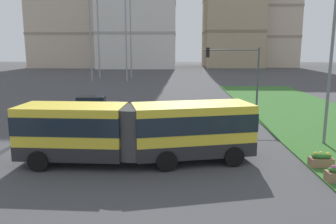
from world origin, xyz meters
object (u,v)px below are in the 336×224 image
(articulated_bus, at_px, (137,131))
(streetlight_median, at_px, (331,63))
(flower_planter_3, at_px, (321,160))
(traffic_light_far_right, at_px, (239,69))
(car_white_van, at_px, (93,105))

(articulated_bus, distance_m, streetlight_median, 11.97)
(flower_planter_3, xyz_separation_m, traffic_light_far_right, (-1.93, 12.13, 3.62))
(articulated_bus, xyz_separation_m, streetlight_median, (10.97, 3.54, 3.26))
(articulated_bus, bearing_deg, car_white_van, 112.91)
(articulated_bus, relative_size, traffic_light_far_right, 2.06)
(traffic_light_far_right, height_order, streetlight_median, streetlight_median)
(flower_planter_3, height_order, streetlight_median, streetlight_median)
(articulated_bus, relative_size, flower_planter_3, 10.87)
(articulated_bus, bearing_deg, traffic_light_far_right, 58.18)
(car_white_van, height_order, streetlight_median, streetlight_median)
(flower_planter_3, bearing_deg, car_white_van, 137.15)
(articulated_bus, height_order, car_white_van, articulated_bus)
(car_white_van, xyz_separation_m, traffic_light_far_right, (12.54, -1.29, 3.29))
(articulated_bus, height_order, flower_planter_3, articulated_bus)
(flower_planter_3, distance_m, traffic_light_far_right, 12.81)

